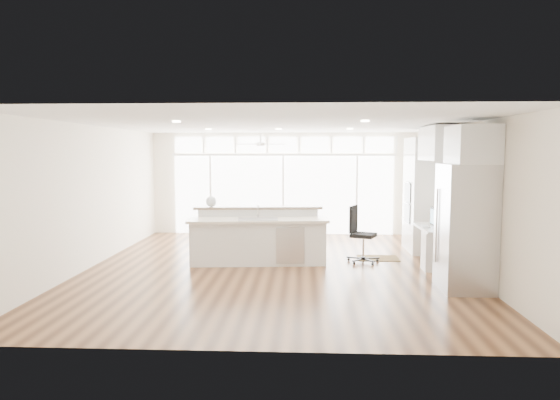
{
  "coord_description": "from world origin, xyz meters",
  "views": [
    {
      "loc": [
        0.56,
        -9.28,
        2.18
      ],
      "look_at": [
        0.08,
        0.6,
        1.24
      ],
      "focal_mm": 32.0,
      "sensor_mm": 36.0,
      "label": 1
    }
  ],
  "objects": [
    {
      "name": "wall_left",
      "position": [
        -3.5,
        0.0,
        1.35
      ],
      "size": [
        0.04,
        8.0,
        2.7
      ],
      "primitive_type": "cube",
      "color": "white",
      "rests_on": "floor"
    },
    {
      "name": "potted_plant",
      "position": [
        3.17,
        1.8,
        2.62
      ],
      "size": [
        0.28,
        0.31,
        0.24
      ],
      "primitive_type": "imported",
      "rotation": [
        0.0,
        0.0,
        0.01
      ],
      "color": "#325E28",
      "rests_on": "oven_cabinet"
    },
    {
      "name": "upper_cabinets",
      "position": [
        3.17,
        0.3,
        2.35
      ],
      "size": [
        0.64,
        1.3,
        0.64
      ],
      "primitive_type": "cube",
      "color": "white",
      "rests_on": "wall_right"
    },
    {
      "name": "ceiling",
      "position": [
        0.0,
        0.0,
        2.7
      ],
      "size": [
        7.0,
        8.0,
        0.02
      ],
      "primitive_type": "cube",
      "color": "white",
      "rests_on": "wall_back"
    },
    {
      "name": "kitchen_island",
      "position": [
        -0.34,
        0.37,
        0.54
      ],
      "size": [
        2.8,
        1.26,
        1.08
      ],
      "primitive_type": "cube",
      "rotation": [
        0.0,
        0.0,
        0.09
      ],
      "color": "white",
      "rests_on": "floor"
    },
    {
      "name": "oven_cabinet",
      "position": [
        3.17,
        1.8,
        1.25
      ],
      "size": [
        0.64,
        1.2,
        2.5
      ],
      "primitive_type": "cube",
      "color": "white",
      "rests_on": "floor"
    },
    {
      "name": "framed_photos",
      "position": [
        3.46,
        0.92,
        1.4
      ],
      "size": [
        0.06,
        0.22,
        0.8
      ],
      "primitive_type": "cube",
      "color": "black",
      "rests_on": "wall_right"
    },
    {
      "name": "wall_right",
      "position": [
        3.5,
        0.0,
        1.35
      ],
      "size": [
        0.04,
        8.0,
        2.7
      ],
      "primitive_type": "cube",
      "color": "white",
      "rests_on": "floor"
    },
    {
      "name": "glass_wall",
      "position": [
        0.0,
        3.94,
        1.05
      ],
      "size": [
        5.8,
        0.06,
        2.08
      ],
      "primitive_type": "cube",
      "color": "white",
      "rests_on": "wall_back"
    },
    {
      "name": "wall_back",
      "position": [
        0.0,
        4.0,
        1.35
      ],
      "size": [
        7.0,
        0.04,
        2.7
      ],
      "primitive_type": "cube",
      "color": "white",
      "rests_on": "floor"
    },
    {
      "name": "wall_front",
      "position": [
        0.0,
        -4.0,
        1.35
      ],
      "size": [
        7.0,
        0.04,
        2.7
      ],
      "primitive_type": "cube",
      "color": "white",
      "rests_on": "floor"
    },
    {
      "name": "rug",
      "position": [
        2.09,
        0.94,
        0.01
      ],
      "size": [
        0.84,
        0.61,
        0.01
      ],
      "primitive_type": "cube",
      "rotation": [
        0.0,
        0.0,
        -0.01
      ],
      "color": "#3B2912",
      "rests_on": "floor"
    },
    {
      "name": "office_chair",
      "position": [
        1.74,
        0.56,
        0.56
      ],
      "size": [
        0.74,
        0.72,
        1.11
      ],
      "primitive_type": "cube",
      "rotation": [
        0.0,
        0.0,
        -0.41
      ],
      "color": "black",
      "rests_on": "floor"
    },
    {
      "name": "transom_row",
      "position": [
        0.0,
        3.94,
        2.38
      ],
      "size": [
        5.9,
        0.06,
        0.4
      ],
      "primitive_type": "cube",
      "color": "white",
      "rests_on": "wall_back"
    },
    {
      "name": "fishbowl",
      "position": [
        -1.32,
        0.69,
        1.19
      ],
      "size": [
        0.24,
        0.24,
        0.22
      ],
      "primitive_type": "sphere",
      "rotation": [
        0.0,
        0.0,
        -0.09
      ],
      "color": "silver",
      "rests_on": "kitchen_island"
    },
    {
      "name": "refrigerator",
      "position": [
        3.11,
        -1.35,
        1.0
      ],
      "size": [
        0.76,
        0.9,
        2.0
      ],
      "primitive_type": "cube",
      "color": "#B5B6BA",
      "rests_on": "floor"
    },
    {
      "name": "monitor",
      "position": [
        3.05,
        0.3,
        0.95
      ],
      "size": [
        0.08,
        0.47,
        0.39
      ],
      "primitive_type": "cube",
      "rotation": [
        0.0,
        0.0,
        0.01
      ],
      "color": "black",
      "rests_on": "desk_nook"
    },
    {
      "name": "desk_nook",
      "position": [
        3.13,
        0.3,
        0.38
      ],
      "size": [
        0.72,
        1.3,
        0.76
      ],
      "primitive_type": "cube",
      "color": "white",
      "rests_on": "floor"
    },
    {
      "name": "fridge_cabinet",
      "position": [
        3.17,
        -1.35,
        2.3
      ],
      "size": [
        0.64,
        0.9,
        0.6
      ],
      "primitive_type": "cube",
      "color": "white",
      "rests_on": "wall_right"
    },
    {
      "name": "recessed_lights",
      "position": [
        0.0,
        0.2,
        2.68
      ],
      "size": [
        3.4,
        3.0,
        0.02
      ],
      "primitive_type": "cube",
      "color": "white",
      "rests_on": "ceiling"
    },
    {
      "name": "ceiling_fan",
      "position": [
        -0.5,
        2.8,
        2.48
      ],
      "size": [
        1.16,
        1.16,
        0.32
      ],
      "primitive_type": "cube",
      "color": "white",
      "rests_on": "ceiling"
    },
    {
      "name": "desk_window",
      "position": [
        3.46,
        0.3,
        1.55
      ],
      "size": [
        0.04,
        0.85,
        0.85
      ],
      "primitive_type": "cube",
      "color": "white",
      "rests_on": "wall_right"
    },
    {
      "name": "floor",
      "position": [
        0.0,
        0.0,
        -0.01
      ],
      "size": [
        7.0,
        8.0,
        0.02
      ],
      "primitive_type": "cube",
      "color": "#482916",
      "rests_on": "ground"
    },
    {
      "name": "keyboard",
      "position": [
        2.88,
        0.3,
        0.77
      ],
      "size": [
        0.15,
        0.35,
        0.02
      ],
      "primitive_type": "cube",
      "rotation": [
        0.0,
        0.0,
        -0.07
      ],
      "color": "silver",
      "rests_on": "desk_nook"
    }
  ]
}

